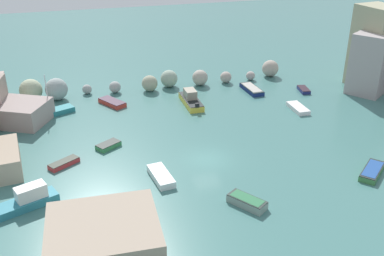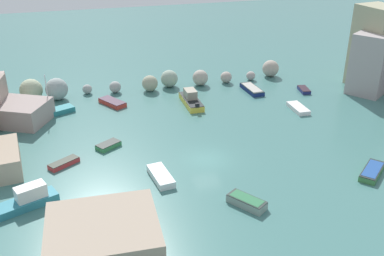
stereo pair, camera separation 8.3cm
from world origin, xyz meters
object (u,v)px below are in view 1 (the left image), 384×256
object	(u,v)px
channel_buoy	(120,105)
moored_boat_0	(247,202)
moored_boat_2	(372,171)
moored_boat_4	(252,89)
moored_boat_11	(298,108)
moored_boat_1	(50,113)
moored_boat_8	(23,201)
moored_boat_10	(191,100)
moored_boat_9	(64,163)
stone_dock	(103,232)
moored_boat_3	(161,176)
moored_boat_5	(108,145)
moored_boat_7	(112,102)
moored_boat_6	(304,90)

from	to	relation	value
channel_buoy	moored_boat_0	world-z (taller)	moored_boat_0
moored_boat_2	moored_boat_4	distance (m)	22.45
moored_boat_4	moored_boat_11	xyz separation A→B (m)	(2.75, -7.41, -0.05)
moored_boat_1	moored_boat_8	size ratio (longest dim) A/B	0.94
moored_boat_2	moored_boat_10	xyz separation A→B (m)	(-10.91, 20.35, 0.32)
channel_buoy	moored_boat_9	size ratio (longest dim) A/B	0.15
stone_dock	channel_buoy	size ratio (longest dim) A/B	17.86
stone_dock	channel_buoy	bearing A→B (deg)	78.95
moored_boat_3	moored_boat_9	size ratio (longest dim) A/B	1.31
moored_boat_5	moored_boat_7	world-z (taller)	moored_boat_7
moored_boat_4	moored_boat_6	world-z (taller)	moored_boat_4
moored_boat_0	moored_boat_11	distance (m)	21.05
moored_boat_1	moored_boat_2	xyz separation A→B (m)	(27.52, -21.77, -0.02)
moored_boat_2	moored_boat_5	world-z (taller)	moored_boat_2
moored_boat_2	moored_boat_6	bearing A→B (deg)	-142.27
moored_boat_2	moored_boat_7	distance (m)	30.59
moored_boat_2	moored_boat_8	size ratio (longest dim) A/B	0.64
stone_dock	moored_boat_9	world-z (taller)	stone_dock
moored_boat_6	moored_boat_10	distance (m)	15.52
moored_boat_0	moored_boat_1	distance (m)	27.40
moored_boat_9	moored_boat_5	bearing A→B (deg)	176.05
moored_boat_9	moored_boat_11	world-z (taller)	moored_boat_11
moored_boat_6	moored_boat_8	xyz separation A→B (m)	(-34.29, -16.84, 0.38)
moored_boat_0	moored_boat_6	size ratio (longest dim) A/B	1.26
moored_boat_0	moored_boat_9	world-z (taller)	moored_boat_0
moored_boat_11	moored_boat_6	bearing A→B (deg)	146.52
stone_dock	channel_buoy	world-z (taller)	stone_dock
channel_buoy	moored_boat_2	distance (m)	29.28
moored_boat_0	moored_boat_11	size ratio (longest dim) A/B	0.94
moored_boat_6	moored_boat_7	world-z (taller)	moored_boat_7
moored_boat_3	moored_boat_11	world-z (taller)	moored_boat_3
moored_boat_2	moored_boat_7	world-z (taller)	moored_boat_7
moored_boat_9	moored_boat_10	bearing A→B (deg)	-177.47
channel_buoy	moored_boat_8	distance (m)	21.17
moored_boat_8	moored_boat_9	distance (m)	6.80
stone_dock	moored_boat_5	xyz separation A→B (m)	(2.07, 14.15, -0.54)
stone_dock	channel_buoy	distance (m)	24.75
moored_boat_5	moored_boat_7	size ratio (longest dim) A/B	0.67
moored_boat_11	channel_buoy	bearing A→B (deg)	-107.65
channel_buoy	moored_boat_1	size ratio (longest dim) A/B	0.08
moored_boat_4	moored_boat_5	xyz separation A→B (m)	(-20.07, -10.51, -0.06)
moored_boat_3	moored_boat_5	world-z (taller)	moored_boat_3
moored_boat_2	moored_boat_10	bearing A→B (deg)	-101.35
moored_boat_4	moored_boat_9	bearing A→B (deg)	115.66
stone_dock	moored_boat_8	distance (m)	8.08
moored_boat_0	moored_boat_3	distance (m)	8.12
moored_boat_2	moored_boat_6	size ratio (longest dim) A/B	1.47
moored_boat_5	moored_boat_11	bearing A→B (deg)	155.41
moored_boat_7	moored_boat_11	distance (m)	22.46
moored_boat_10	moored_boat_0	bearing A→B (deg)	176.01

